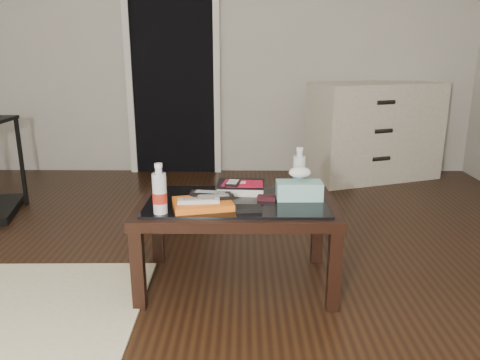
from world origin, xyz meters
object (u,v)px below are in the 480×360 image
at_px(coffee_table, 237,212).
at_px(tissue_box, 299,190).
at_px(dresser, 375,131).
at_px(textbook, 241,187).
at_px(water_bottle_left, 159,189).
at_px(water_bottle_right, 299,169).

height_order(coffee_table, tissue_box, tissue_box).
xyz_separation_m(coffee_table, tissue_box, (0.32, 0.02, 0.11)).
xyz_separation_m(coffee_table, dresser, (1.26, 2.09, 0.05)).
bearing_deg(textbook, tissue_box, -19.21).
bearing_deg(textbook, dresser, 60.38).
bearing_deg(coffee_table, dresser, 58.88).
relative_size(water_bottle_left, tissue_box, 1.03).
relative_size(textbook, tissue_box, 1.09).
height_order(textbook, water_bottle_left, water_bottle_left).
bearing_deg(textbook, water_bottle_left, -134.80).
distance_m(coffee_table, water_bottle_left, 0.44).
xyz_separation_m(water_bottle_left, tissue_box, (0.67, 0.22, -0.07)).
relative_size(dresser, textbook, 5.19).
distance_m(textbook, water_bottle_left, 0.51).
xyz_separation_m(dresser, tissue_box, (-0.94, -2.06, 0.06)).
relative_size(water_bottle_right, tissue_box, 1.03).
bearing_deg(water_bottle_left, coffee_table, 28.93).
bearing_deg(tissue_box, coffee_table, -176.69).
bearing_deg(tissue_box, water_bottle_right, 83.50).
relative_size(water_bottle_left, water_bottle_right, 1.00).
height_order(dresser, water_bottle_left, dresser).
bearing_deg(dresser, textbook, -142.41).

